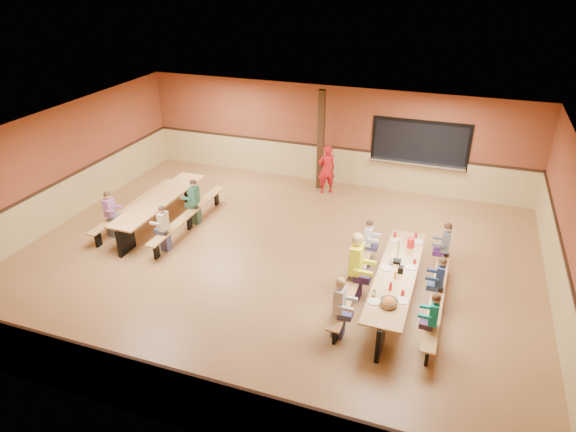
% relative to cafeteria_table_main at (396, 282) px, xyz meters
% --- Properties ---
extents(ground, '(12.00, 12.00, 0.00)m').
position_rel_cafeteria_table_main_xyz_m(ground, '(-2.92, 0.78, -0.53)').
color(ground, brown).
rests_on(ground, ground).
extents(room_envelope, '(12.04, 10.04, 3.02)m').
position_rel_cafeteria_table_main_xyz_m(room_envelope, '(-2.92, 0.78, 0.16)').
color(room_envelope, brown).
rests_on(room_envelope, ground).
extents(kitchen_pass_through, '(2.78, 0.28, 1.38)m').
position_rel_cafeteria_table_main_xyz_m(kitchen_pass_through, '(-0.32, 5.74, 0.96)').
color(kitchen_pass_through, black).
rests_on(kitchen_pass_through, ground).
extents(structural_post, '(0.18, 0.18, 3.00)m').
position_rel_cafeteria_table_main_xyz_m(structural_post, '(-3.12, 5.18, 0.97)').
color(structural_post, '#322010').
rests_on(structural_post, ground).
extents(cafeteria_table_main, '(1.91, 3.70, 0.74)m').
position_rel_cafeteria_table_main_xyz_m(cafeteria_table_main, '(0.00, 0.00, 0.00)').
color(cafeteria_table_main, '#B78348').
rests_on(cafeteria_table_main, ground).
extents(cafeteria_table_second, '(1.91, 3.70, 0.74)m').
position_rel_cafeteria_table_main_xyz_m(cafeteria_table_second, '(-6.37, 1.45, 0.00)').
color(cafeteria_table_second, '#B78348').
rests_on(cafeteria_table_second, ground).
extents(seated_child_white_left, '(0.39, 0.32, 1.24)m').
position_rel_cafeteria_table_main_xyz_m(seated_child_white_left, '(-0.83, -1.34, 0.10)').
color(seated_child_white_left, silver).
rests_on(seated_child_white_left, ground).
extents(seated_adult_yellow, '(0.50, 0.41, 1.47)m').
position_rel_cafeteria_table_main_xyz_m(seated_adult_yellow, '(-0.83, -0.04, 0.21)').
color(seated_adult_yellow, '#EFFF22').
rests_on(seated_adult_yellow, ground).
extents(seated_child_grey_left, '(0.33, 0.27, 1.14)m').
position_rel_cafeteria_table_main_xyz_m(seated_child_grey_left, '(-0.83, 1.25, 0.04)').
color(seated_child_grey_left, white).
rests_on(seated_child_grey_left, ground).
extents(seated_child_teal_right, '(0.34, 0.28, 1.15)m').
position_rel_cafeteria_table_main_xyz_m(seated_child_teal_right, '(0.83, -1.11, 0.05)').
color(seated_child_teal_right, '#119790').
rests_on(seated_child_teal_right, ground).
extents(seated_child_navy_right, '(0.35, 0.29, 1.17)m').
position_rel_cafeteria_table_main_xyz_m(seated_child_navy_right, '(0.83, 0.13, 0.06)').
color(seated_child_navy_right, navy).
rests_on(seated_child_navy_right, ground).
extents(seated_child_char_right, '(0.37, 0.31, 1.22)m').
position_rel_cafeteria_table_main_xyz_m(seated_child_char_right, '(0.83, 1.53, 0.08)').
color(seated_child_char_right, '#565B62').
rests_on(seated_child_char_right, ground).
extents(seated_child_purple_sec, '(0.36, 0.30, 1.20)m').
position_rel_cafeteria_table_main_xyz_m(seated_child_purple_sec, '(-7.19, 0.48, 0.07)').
color(seated_child_purple_sec, '#8F5686').
rests_on(seated_child_purple_sec, ground).
extents(seated_child_green_sec, '(0.38, 0.31, 1.23)m').
position_rel_cafeteria_table_main_xyz_m(seated_child_green_sec, '(-5.54, 1.80, 0.09)').
color(seated_child_green_sec, '#2B644D').
rests_on(seated_child_green_sec, ground).
extents(seated_child_tan_sec, '(0.35, 0.28, 1.16)m').
position_rel_cafeteria_table_main_xyz_m(seated_child_tan_sec, '(-5.54, 0.31, 0.06)').
color(seated_child_tan_sec, beige).
rests_on(seated_child_tan_sec, ground).
extents(standing_woman, '(0.65, 0.61, 1.49)m').
position_rel_cafeteria_table_main_xyz_m(standing_woman, '(-2.84, 4.88, 0.22)').
color(standing_woman, red).
rests_on(standing_woman, ground).
extents(punch_pitcher, '(0.16, 0.16, 0.22)m').
position_rel_cafeteria_table_main_xyz_m(punch_pitcher, '(0.11, 1.11, 0.32)').
color(punch_pitcher, red).
rests_on(punch_pitcher, cafeteria_table_main).
extents(chip_bowl, '(0.32, 0.32, 0.15)m').
position_rel_cafeteria_table_main_xyz_m(chip_bowl, '(0.03, -1.13, 0.29)').
color(chip_bowl, orange).
rests_on(chip_bowl, cafeteria_table_main).
extents(napkin_dispenser, '(0.10, 0.14, 0.13)m').
position_rel_cafeteria_table_main_xyz_m(napkin_dispenser, '(0.07, 0.04, 0.28)').
color(napkin_dispenser, black).
rests_on(napkin_dispenser, cafeteria_table_main).
extents(condiment_mustard, '(0.06, 0.06, 0.17)m').
position_rel_cafeteria_table_main_xyz_m(condiment_mustard, '(-0.00, -0.22, 0.30)').
color(condiment_mustard, yellow).
rests_on(condiment_mustard, cafeteria_table_main).
extents(condiment_ketchup, '(0.06, 0.06, 0.17)m').
position_rel_cafeteria_table_main_xyz_m(condiment_ketchup, '(-0.02, -0.63, 0.30)').
color(condiment_ketchup, '#B2140F').
rests_on(condiment_ketchup, cafeteria_table_main).
extents(table_paddle, '(0.16, 0.16, 0.56)m').
position_rel_cafeteria_table_main_xyz_m(table_paddle, '(-0.06, 0.38, 0.35)').
color(table_paddle, black).
rests_on(table_paddle, cafeteria_table_main).
extents(place_settings, '(0.65, 3.30, 0.11)m').
position_rel_cafeteria_table_main_xyz_m(place_settings, '(0.00, 0.00, 0.27)').
color(place_settings, beige).
rests_on(place_settings, cafeteria_table_main).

